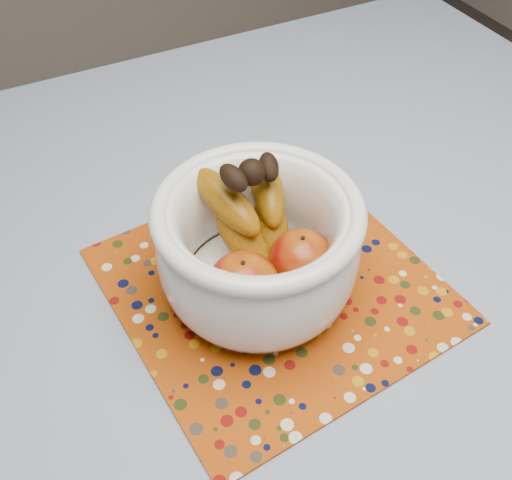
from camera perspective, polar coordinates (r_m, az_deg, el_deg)
table at (r=0.83m, az=6.68°, el=-8.32°), size 1.20×1.20×0.75m
tablecloth at (r=0.77m, az=7.18°, el=-4.76°), size 1.32×1.32×0.01m
placemat at (r=0.76m, az=1.72°, el=-4.34°), size 0.41×0.41×0.00m
fruit_bowl at (r=0.70m, az=0.26°, el=0.05°), size 0.24×0.24×0.18m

